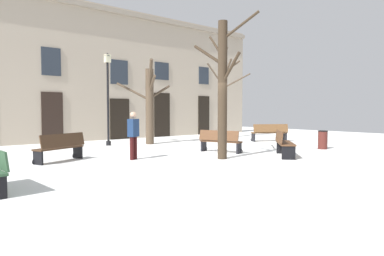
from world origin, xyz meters
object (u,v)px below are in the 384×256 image
at_px(tree_center, 224,90).
at_px(bench_back_to_back_right, 270,132).
at_px(streetlamp, 108,90).
at_px(bench_facing_shops, 60,147).
at_px(bench_near_lamp, 220,141).
at_px(tree_near_facade, 223,87).
at_px(litter_bin, 323,140).
at_px(bench_back_to_back_left, 284,143).
at_px(tree_left_of_center, 150,103).
at_px(person_near_bench, 133,133).

height_order(tree_center, bench_back_to_back_right, tree_center).
bearing_deg(streetlamp, bench_facing_shops, -132.65).
xyz_separation_m(streetlamp, bench_back_to_back_right, (7.41, -3.36, -2.08)).
bearing_deg(bench_near_lamp, tree_near_facade, 119.63).
relative_size(tree_near_facade, litter_bin, 6.13).
bearing_deg(bench_back_to_back_right, bench_back_to_back_left, 71.32).
bearing_deg(tree_near_facade, bench_back_to_back_left, -24.11).
xyz_separation_m(tree_left_of_center, streetlamp, (-1.82, 0.64, 0.61)).
bearing_deg(litter_bin, tree_left_of_center, 125.12).
xyz_separation_m(tree_near_facade, person_near_bench, (-2.36, 1.71, -1.53)).
distance_m(bench_back_to_back_left, bench_facing_shops, 7.42).
bearing_deg(tree_center, streetlamp, 177.87).
relative_size(tree_center, bench_near_lamp, 3.07).
distance_m(litter_bin, bench_back_to_back_right, 3.78).
bearing_deg(litter_bin, streetlamp, 131.97).
height_order(tree_near_facade, person_near_bench, tree_near_facade).
bearing_deg(bench_back_to_back_left, bench_near_lamp, 71.03).
relative_size(tree_near_facade, tree_center, 0.90).
bearing_deg(person_near_bench, bench_back_to_back_left, -59.58).
bearing_deg(tree_center, bench_near_lamp, -135.96).
xyz_separation_m(tree_near_facade, tree_center, (6.13, 6.11, 0.40)).
height_order(tree_center, bench_back_to_back_left, tree_center).
height_order(bench_facing_shops, person_near_bench, person_near_bench).
height_order(tree_near_facade, streetlamp, tree_near_facade).
bearing_deg(bench_near_lamp, bench_facing_shops, 55.83).
relative_size(tree_center, person_near_bench, 3.34).
xyz_separation_m(tree_center, litter_bin, (-0.90, -6.70, -2.39)).
distance_m(tree_center, bench_facing_shops, 11.25).
xyz_separation_m(bench_facing_shops, person_near_bench, (1.99, -1.05, 0.40)).
relative_size(tree_near_facade, streetlamp, 1.12).
distance_m(tree_center, streetlamp, 7.17).
xyz_separation_m(tree_near_facade, bench_back_to_back_right, (6.37, 3.01, -1.91)).
bearing_deg(bench_back_to_back_left, tree_center, 17.39).
bearing_deg(tree_center, bench_back_to_back_right, -85.48).
distance_m(tree_left_of_center, person_near_bench, 5.22).
distance_m(tree_left_of_center, litter_bin, 7.89).
relative_size(tree_left_of_center, streetlamp, 0.94).
xyz_separation_m(tree_center, bench_back_to_back_right, (0.25, -3.10, -2.31)).
bearing_deg(streetlamp, litter_bin, -48.03).
relative_size(tree_left_of_center, bench_facing_shops, 2.31).
height_order(litter_bin, bench_back_to_back_left, bench_back_to_back_left).
bearing_deg(person_near_bench, tree_near_facade, -64.74).
height_order(tree_center, streetlamp, tree_center).
bearing_deg(bench_facing_shops, person_near_bench, 129.06).
bearing_deg(bench_facing_shops, tree_left_of_center, -173.05).
xyz_separation_m(tree_center, tree_left_of_center, (-5.35, -0.37, -0.84)).
distance_m(tree_left_of_center, bench_facing_shops, 6.12).
bearing_deg(tree_left_of_center, bench_back_to_back_right, -25.98).
relative_size(streetlamp, person_near_bench, 2.69).
height_order(streetlamp, bench_facing_shops, streetlamp).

